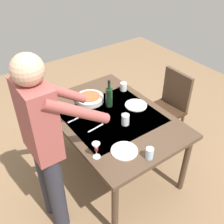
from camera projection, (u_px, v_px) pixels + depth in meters
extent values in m
plane|color=#846647|center=(112.00, 168.00, 3.08)|extent=(6.00, 6.00, 0.00)
cube|color=#4C3828|center=(112.00, 118.00, 2.65)|extent=(1.44, 1.01, 0.04)
cube|color=#B2B7C1|center=(112.00, 116.00, 2.64)|extent=(0.79, 0.85, 0.00)
cylinder|color=#4C3828|center=(185.00, 164.00, 2.65)|extent=(0.06, 0.06, 0.72)
cylinder|color=#4C3828|center=(110.00, 104.00, 3.50)|extent=(0.06, 0.06, 0.72)
cylinder|color=#4C3828|center=(115.00, 209.00, 2.24)|extent=(0.06, 0.06, 0.72)
cylinder|color=#4C3828|center=(49.00, 129.00, 3.09)|extent=(0.06, 0.06, 0.72)
cube|color=#352114|center=(164.00, 111.00, 3.22)|extent=(0.40, 0.40, 0.04)
cube|color=#4C3828|center=(177.00, 89.00, 3.16)|extent=(0.40, 0.04, 0.45)
cylinder|color=#4C3828|center=(181.00, 127.00, 3.32)|extent=(0.04, 0.04, 0.43)
cylinder|color=#4C3828|center=(162.00, 114.00, 3.55)|extent=(0.04, 0.04, 0.43)
cylinder|color=#4C3828|center=(161.00, 138.00, 3.16)|extent=(0.04, 0.04, 0.43)
cylinder|color=#4C3828|center=(143.00, 123.00, 3.39)|extent=(0.04, 0.04, 0.43)
cylinder|color=#2D2D38|center=(47.00, 179.00, 2.40)|extent=(0.14, 0.14, 0.88)
cylinder|color=#2D2D38|center=(57.00, 194.00, 2.27)|extent=(0.14, 0.14, 0.88)
cube|color=#9E4C47|center=(38.00, 120.00, 1.90)|extent=(0.36, 0.20, 0.60)
sphere|color=tan|center=(27.00, 70.00, 1.66)|extent=(0.22, 0.22, 0.22)
cylinder|color=#9E4C47|center=(56.00, 91.00, 2.08)|extent=(0.08, 0.52, 0.40)
cylinder|color=#9E4C47|center=(78.00, 112.00, 1.85)|extent=(0.08, 0.52, 0.40)
cylinder|color=black|center=(109.00, 98.00, 2.72)|extent=(0.07, 0.07, 0.20)
cylinder|color=black|center=(109.00, 86.00, 2.64)|extent=(0.03, 0.03, 0.08)
cylinder|color=black|center=(109.00, 82.00, 2.61)|extent=(0.03, 0.03, 0.02)
cylinder|color=white|center=(97.00, 157.00, 2.18)|extent=(0.06, 0.06, 0.01)
cylinder|color=white|center=(97.00, 153.00, 2.16)|extent=(0.01, 0.01, 0.07)
cone|color=white|center=(96.00, 147.00, 2.12)|extent=(0.07, 0.07, 0.07)
cylinder|color=maroon|center=(96.00, 149.00, 2.13)|extent=(0.03, 0.03, 0.03)
cylinder|color=silver|center=(124.00, 87.00, 3.00)|extent=(0.07, 0.07, 0.09)
cylinder|color=silver|center=(150.00, 153.00, 2.15)|extent=(0.07, 0.07, 0.10)
cylinder|color=silver|center=(125.00, 120.00, 2.50)|extent=(0.08, 0.08, 0.11)
cylinder|color=silver|center=(90.00, 99.00, 2.83)|extent=(0.30, 0.30, 0.05)
cylinder|color=#C6562D|center=(90.00, 97.00, 2.82)|extent=(0.22, 0.22, 0.03)
cylinder|color=silver|center=(136.00, 105.00, 2.77)|extent=(0.23, 0.23, 0.01)
cylinder|color=silver|center=(124.00, 151.00, 2.23)|extent=(0.23, 0.23, 0.01)
cube|color=silver|center=(76.00, 119.00, 2.60)|extent=(0.03, 0.20, 0.00)
cube|color=silver|center=(96.00, 128.00, 2.48)|extent=(0.03, 0.18, 0.00)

